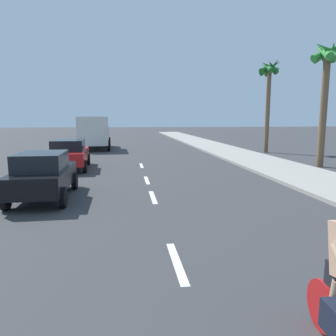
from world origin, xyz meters
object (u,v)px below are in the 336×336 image
parked_car_red (69,153)px  palm_tree_mid (327,69)px  delivery_truck (94,132)px  palm_tree_far (269,80)px  parked_car_black (43,174)px

parked_car_red → palm_tree_mid: (13.65, -1.04, 4.44)m
parked_car_red → delivery_truck: delivery_truck is taller
palm_tree_far → palm_tree_mid: bearing=-92.5°
parked_car_black → parked_car_red: bearing=90.9°
delivery_truck → palm_tree_mid: 18.43m
parked_car_red → parked_car_black: bearing=-90.9°
parked_car_black → parked_car_red: 6.45m
parked_car_black → palm_tree_mid: bearing=20.9°
parked_car_red → palm_tree_far: size_ratio=0.59×
parked_car_red → palm_tree_far: 16.18m
palm_tree_mid → palm_tree_far: bearing=87.5°
palm_tree_far → parked_car_black: bearing=-136.5°
delivery_truck → palm_tree_far: bearing=-20.1°
parked_car_black → parked_car_red: size_ratio=0.91×
parked_car_red → palm_tree_mid: 14.39m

